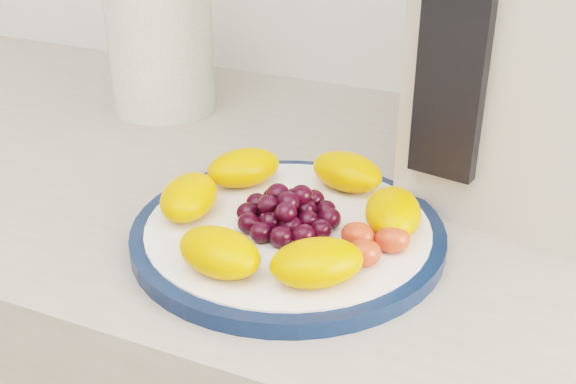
% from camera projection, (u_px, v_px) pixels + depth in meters
% --- Properties ---
extents(plate_rim, '(0.28, 0.28, 0.01)m').
position_uv_depth(plate_rim, '(288.00, 234.00, 0.65)').
color(plate_rim, '#0E1E3E').
rests_on(plate_rim, counter).
extents(plate_face, '(0.26, 0.26, 0.02)m').
position_uv_depth(plate_face, '(288.00, 233.00, 0.65)').
color(plate_face, white).
rests_on(plate_face, counter).
extents(canister, '(0.18, 0.18, 0.16)m').
position_uv_depth(canister, '(161.00, 48.00, 0.92)').
color(canister, '#49601D').
rests_on(canister, counter).
extents(appliance_body, '(0.25, 0.31, 0.35)m').
position_uv_depth(appliance_body, '(566.00, 13.00, 0.69)').
color(appliance_body, '#BCB1A3').
rests_on(appliance_body, counter).
extents(appliance_panel, '(0.06, 0.03, 0.26)m').
position_uv_depth(appliance_panel, '(457.00, 33.00, 0.60)').
color(appliance_panel, black).
rests_on(appliance_panel, appliance_body).
extents(fruit_plate, '(0.24, 0.24, 0.04)m').
position_uv_depth(fruit_plate, '(289.00, 210.00, 0.64)').
color(fruit_plate, orange).
rests_on(fruit_plate, plate_face).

